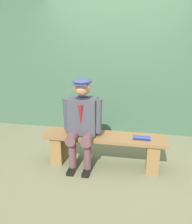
% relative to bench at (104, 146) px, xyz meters
% --- Properties ---
extents(ground_plane, '(30.00, 30.00, 0.00)m').
position_rel_bench_xyz_m(ground_plane, '(0.00, 0.00, -0.31)').
color(ground_plane, '#6A6C4F').
extents(bench, '(1.79, 0.39, 0.48)m').
position_rel_bench_xyz_m(bench, '(0.00, 0.00, 0.00)').
color(bench, brown).
rests_on(bench, ground).
extents(seated_man, '(0.56, 0.55, 1.31)m').
position_rel_bench_xyz_m(seated_man, '(0.31, 0.05, 0.42)').
color(seated_man, '#3E404A').
rests_on(seated_man, ground).
extents(rolled_magazine, '(0.24, 0.07, 0.06)m').
position_rel_bench_xyz_m(rolled_magazine, '(-0.53, 0.06, 0.20)').
color(rolled_magazine, navy).
rests_on(rolled_magazine, bench).
extents(stadium_wall, '(12.00, 0.24, 2.48)m').
position_rel_bench_xyz_m(stadium_wall, '(0.00, -1.43, 0.93)').
color(stadium_wall, '#3B5D46').
rests_on(stadium_wall, ground).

